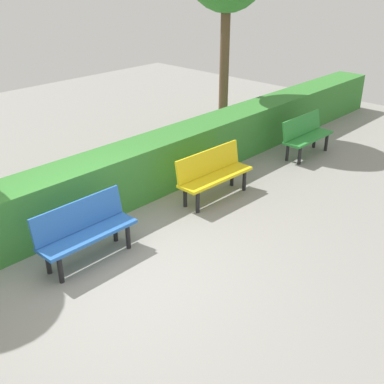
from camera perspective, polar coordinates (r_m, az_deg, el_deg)
name	(u,v)px	position (r m, az deg, el deg)	size (l,w,h in m)	color
ground_plane	(123,273)	(6.67, -8.24, -9.54)	(21.27, 21.27, 0.00)	gray
bench_green	(306,134)	(10.65, 13.44, 6.77)	(1.40, 0.47, 0.86)	#2D8C38
bench_yellow	(213,172)	(8.42, 2.53, 2.38)	(1.54, 0.50, 0.86)	yellow
bench_blue	(85,229)	(6.81, -12.72, -4.32)	(1.45, 0.46, 0.86)	blue
hedge_row	(115,179)	(8.26, -9.15, 1.55)	(17.27, 0.78, 0.96)	#387F33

